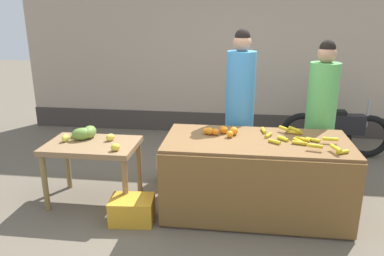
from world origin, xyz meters
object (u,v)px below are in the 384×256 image
Objects in this scene: vendor_woman_green_shirt at (320,117)px; parked_motorcycle at (335,130)px; produce_crate at (132,210)px; produce_sack at (169,161)px; vendor_woman_blue_shirt at (240,109)px.

vendor_woman_green_shirt reaches higher than parked_motorcycle.
produce_crate is at bearing -138.66° from parked_motorcycle.
vendor_woman_green_shirt is 1.91m from produce_sack.
parked_motorcycle is at bearing 41.34° from produce_crate.
produce_sack reaches higher than produce_crate.
produce_sack is at bearing -174.38° from vendor_woman_blue_shirt.
produce_crate is at bearing -134.51° from vendor_woman_blue_shirt.
vendor_woman_blue_shirt reaches higher than parked_motorcycle.
parked_motorcycle reaches higher than produce_sack.
parked_motorcycle is 3.32m from produce_crate.
produce_crate is at bearing -101.63° from produce_sack.
vendor_woman_green_shirt is at bearing 2.52° from produce_sack.
vendor_woman_green_shirt reaches higher than produce_sack.
produce_crate is (-2.48, -2.18, -0.27)m from parked_motorcycle.
vendor_woman_blue_shirt reaches higher than produce_sack.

